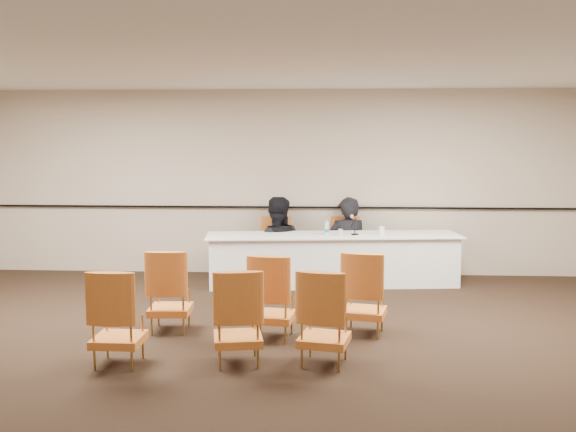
% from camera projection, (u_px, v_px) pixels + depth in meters
% --- Properties ---
extents(floor, '(10.00, 10.00, 0.00)m').
position_uv_depth(floor, '(255.00, 351.00, 6.65)').
color(floor, black).
rests_on(floor, ground).
extents(ceiling, '(10.00, 10.00, 0.00)m').
position_uv_depth(ceiling, '(253.00, 55.00, 6.31)').
color(ceiling, silver).
rests_on(ceiling, ground).
extents(wall_back, '(10.00, 0.04, 3.00)m').
position_uv_depth(wall_back, '(281.00, 183.00, 10.44)').
color(wall_back, '#C1AC98').
rests_on(wall_back, ground).
extents(wall_rail, '(9.80, 0.04, 0.03)m').
position_uv_depth(wall_rail, '(281.00, 207.00, 10.45)').
color(wall_rail, black).
rests_on(wall_rail, wall_back).
extents(panel_table, '(3.89, 1.29, 0.77)m').
position_uv_depth(panel_table, '(333.00, 259.00, 9.73)').
color(panel_table, white).
rests_on(panel_table, ground).
extents(panelist_main, '(0.73, 0.54, 1.81)m').
position_uv_depth(panelist_main, '(347.00, 253.00, 10.30)').
color(panelist_main, black).
rests_on(panelist_main, ground).
extents(panelist_main_chair, '(0.55, 0.55, 0.95)m').
position_uv_depth(panelist_main_chair, '(347.00, 247.00, 10.29)').
color(panelist_main_chair, '#A74B1E').
rests_on(panelist_main_chair, ground).
extents(panelist_second, '(0.91, 0.73, 1.78)m').
position_uv_depth(panelist_second, '(276.00, 252.00, 10.24)').
color(panelist_second, black).
rests_on(panelist_second, ground).
extents(panelist_second_chair, '(0.55, 0.55, 0.95)m').
position_uv_depth(panelist_second_chair, '(276.00, 248.00, 10.24)').
color(panelist_second_chair, '#A74B1E').
rests_on(panelist_second_chair, ground).
extents(papers, '(0.31, 0.23, 0.00)m').
position_uv_depth(papers, '(360.00, 234.00, 9.69)').
color(papers, white).
rests_on(papers, panel_table).
extents(microphone, '(0.16, 0.23, 0.30)m').
position_uv_depth(microphone, '(355.00, 225.00, 9.61)').
color(microphone, black).
rests_on(microphone, panel_table).
extents(water_bottle, '(0.07, 0.07, 0.22)m').
position_uv_depth(water_bottle, '(327.00, 227.00, 9.66)').
color(water_bottle, teal).
rests_on(water_bottle, panel_table).
extents(drinking_glass, '(0.07, 0.07, 0.10)m').
position_uv_depth(drinking_glass, '(340.00, 232.00, 9.57)').
color(drinking_glass, silver).
rests_on(drinking_glass, panel_table).
extents(coffee_cup, '(0.12, 0.12, 0.14)m').
position_uv_depth(coffee_cup, '(382.00, 231.00, 9.58)').
color(coffee_cup, white).
rests_on(coffee_cup, panel_table).
extents(aud_chair_front_left, '(0.52, 0.52, 0.95)m').
position_uv_depth(aud_chair_front_left, '(170.00, 290.00, 7.30)').
color(aud_chair_front_left, '#A74B1E').
rests_on(aud_chair_front_left, ground).
extents(aud_chair_front_mid, '(0.56, 0.56, 0.95)m').
position_uv_depth(aud_chair_front_mid, '(272.00, 296.00, 7.01)').
color(aud_chair_front_mid, '#A74B1E').
rests_on(aud_chair_front_mid, ground).
extents(aud_chair_front_right, '(0.59, 0.59, 0.95)m').
position_uv_depth(aud_chair_front_right, '(364.00, 292.00, 7.18)').
color(aud_chair_front_right, '#A74B1E').
rests_on(aud_chair_front_right, ground).
extents(aud_chair_back_left, '(0.50, 0.50, 0.95)m').
position_uv_depth(aud_chair_back_left, '(118.00, 317.00, 6.18)').
color(aud_chair_back_left, '#A74B1E').
rests_on(aud_chair_back_left, ground).
extents(aud_chair_back_mid, '(0.58, 0.58, 0.95)m').
position_uv_depth(aud_chair_back_mid, '(238.00, 316.00, 6.21)').
color(aud_chair_back_mid, '#A74B1E').
rests_on(aud_chair_back_mid, ground).
extents(aud_chair_back_right, '(0.59, 0.59, 0.95)m').
position_uv_depth(aud_chair_back_right, '(324.00, 317.00, 6.18)').
color(aud_chair_back_right, '#A74B1E').
rests_on(aud_chair_back_right, ground).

